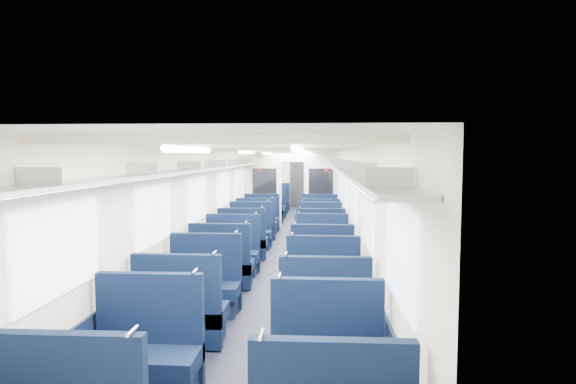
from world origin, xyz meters
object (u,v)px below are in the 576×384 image
at_px(seat_17, 320,227).
at_px(seat_27, 319,202).
at_px(seat_5, 325,320).
at_px(seat_14, 250,234).
at_px(seat_20, 268,212).
at_px(seat_6, 204,288).
at_px(seat_12, 243,242).
at_px(seat_13, 321,243).
at_px(seat_22, 272,208).
at_px(seat_15, 320,234).
at_px(bulkhead, 293,187).
at_px(seat_2, 146,357).
at_px(seat_24, 274,205).
at_px(seat_10, 232,255).
at_px(end_door, 299,184).
at_px(seat_18, 261,220).
at_px(seat_3, 327,367).
at_px(seat_21, 319,212).
at_px(seat_26, 277,202).
at_px(seat_7, 323,292).
at_px(seat_9, 322,269).
at_px(seat_25, 319,205).
at_px(seat_8, 222,267).
at_px(seat_16, 256,226).
at_px(seat_23, 319,208).
at_px(seat_19, 320,221).
at_px(seat_4, 181,316).
at_px(seat_11, 321,254).

distance_m(seat_17, seat_27, 6.81).
distance_m(seat_5, seat_14, 6.03).
bearing_deg(seat_17, seat_20, 117.90).
height_order(seat_6, seat_27, same).
relative_size(seat_12, seat_13, 1.00).
bearing_deg(seat_22, seat_15, -72.93).
relative_size(bulkhead, seat_2, 2.47).
distance_m(seat_24, seat_27, 2.14).
distance_m(seat_10, seat_17, 3.88).
bearing_deg(seat_12, end_door, 85.38).
bearing_deg(seat_18, seat_22, 90.00).
bearing_deg(seat_13, seat_3, -90.00).
bearing_deg(seat_21, seat_17, -90.00).
bearing_deg(seat_15, seat_20, 111.49).
height_order(seat_10, seat_27, same).
bearing_deg(seat_26, seat_7, -82.38).
xyz_separation_m(seat_14, seat_17, (1.66, 1.08, 0.00)).
bearing_deg(seat_27, seat_15, -90.00).
bearing_deg(seat_22, seat_14, -90.00).
bearing_deg(seat_27, seat_9, -90.00).
height_order(seat_13, seat_25, same).
relative_size(seat_12, seat_17, 1.00).
bearing_deg(seat_3, seat_12, 105.79).
distance_m(seat_9, seat_20, 7.77).
xyz_separation_m(seat_3, seat_8, (-1.66, 3.62, 0.00)).
bearing_deg(seat_3, seat_20, 98.42).
relative_size(end_door, seat_16, 1.76).
relative_size(seat_2, seat_12, 1.00).
bearing_deg(seat_10, seat_25, 79.61).
bearing_deg(bulkhead, seat_24, 105.86).
distance_m(seat_14, seat_23, 5.79).
bearing_deg(seat_10, seat_15, 55.61).
height_order(seat_9, seat_14, same).
relative_size(seat_15, seat_19, 1.00).
bearing_deg(seat_16, seat_4, -90.00).
height_order(seat_25, seat_27, same).
distance_m(seat_2, seat_3, 1.66).
bearing_deg(seat_15, seat_23, 90.00).
relative_size(seat_6, seat_18, 1.00).
bearing_deg(seat_13, seat_18, 115.76).
distance_m(seat_5, seat_21, 10.21).
bearing_deg(seat_17, seat_15, -90.00).
xyz_separation_m(seat_3, seat_18, (-1.66, 9.33, 0.00)).
bearing_deg(seat_23, seat_6, -99.27).
distance_m(seat_11, seat_23, 7.79).
bearing_deg(seat_4, seat_7, 31.93).
height_order(seat_7, seat_9, same).
bearing_deg(end_door, seat_7, -86.58).
height_order(seat_5, seat_15, same).
bearing_deg(seat_8, seat_20, 90.00).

